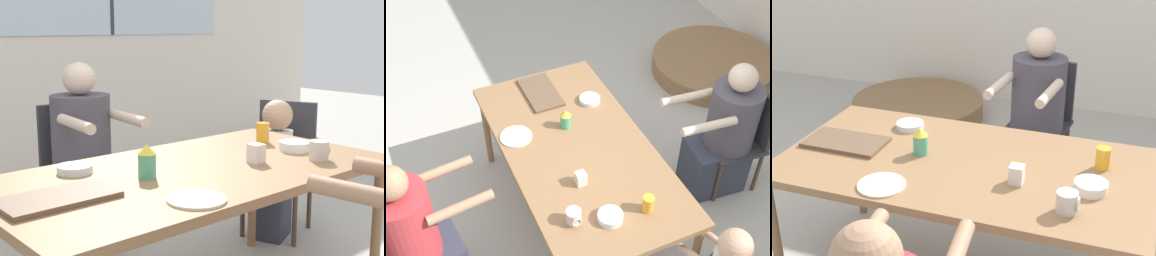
{
  "view_description": "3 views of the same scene",
  "coord_description": "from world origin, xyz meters",
  "views": [
    {
      "loc": [
        -1.46,
        -1.69,
        1.33
      ],
      "look_at": [
        0.0,
        0.0,
        0.9
      ],
      "focal_mm": 50.0,
      "sensor_mm": 36.0,
      "label": 1
    },
    {
      "loc": [
        2.3,
        -1.03,
        3.16
      ],
      "look_at": [
        0.0,
        0.0,
        0.9
      ],
      "focal_mm": 50.0,
      "sensor_mm": 36.0,
      "label": 2
    },
    {
      "loc": [
        0.76,
        -2.15,
        1.93
      ],
      "look_at": [
        0.0,
        0.0,
        0.9
      ],
      "focal_mm": 50.0,
      "sensor_mm": 36.0,
      "label": 3
    }
  ],
  "objects": [
    {
      "name": "dining_table",
      "position": [
        0.0,
        0.0,
        0.67
      ],
      "size": [
        1.78,
        0.92,
        0.72
      ],
      "color": "olive",
      "rests_on": "ground_plane"
    },
    {
      "name": "chair_for_woman_green_shirt",
      "position": [
        0.13,
        1.3,
        0.5
      ],
      "size": [
        0.44,
        0.44,
        0.84
      ],
      "rotation": [
        0.0,
        0.0,
        -3.24
      ],
      "color": "#333338",
      "rests_on": "ground_plane"
    },
    {
      "name": "chair_for_toddler",
      "position": [
        1.21,
        0.49,
        0.5
      ],
      "size": [
        0.52,
        0.52,
        0.84
      ],
      "rotation": [
        0.0,
        0.0,
        -4.33
      ],
      "color": "#333338",
      "rests_on": "ground_plane"
    },
    {
      "name": "person_woman_green_shirt",
      "position": [
        0.11,
        1.13,
        0.49
      ],
      "size": [
        0.42,
        0.7,
        1.12
      ],
      "rotation": [
        0.0,
        0.0,
        -3.24
      ],
      "color": "#333847",
      "rests_on": "ground_plane"
    },
    {
      "name": "person_toddler",
      "position": [
        1.06,
        0.43,
        0.43
      ],
      "size": [
        0.41,
        0.32,
        0.88
      ],
      "rotation": [
        0.0,
        0.0,
        -4.33
      ],
      "color": "#333847",
      "rests_on": "ground_plane"
    },
    {
      "name": "food_tray_dark",
      "position": [
        -0.64,
        -0.01,
        0.73
      ],
      "size": [
        0.41,
        0.23,
        0.02
      ],
      "color": "brown",
      "rests_on": "dining_table"
    },
    {
      "name": "coffee_mug",
      "position": [
        0.54,
        -0.27,
        0.77
      ],
      "size": [
        0.1,
        0.09,
        0.09
      ],
      "color": "beige",
      "rests_on": "dining_table"
    },
    {
      "name": "sippy_cup",
      "position": [
        -0.23,
        0.01,
        0.79
      ],
      "size": [
        0.08,
        0.08,
        0.14
      ],
      "color": "#4CA57F",
      "rests_on": "dining_table"
    },
    {
      "name": "juice_glass",
      "position": [
        0.63,
        0.16,
        0.77
      ],
      "size": [
        0.07,
        0.07,
        0.11
      ],
      "color": "gold",
      "rests_on": "dining_table"
    },
    {
      "name": "milk_carton_small",
      "position": [
        0.29,
        -0.11,
        0.76
      ],
      "size": [
        0.06,
        0.06,
        0.09
      ],
      "color": "silver",
      "rests_on": "dining_table"
    },
    {
      "name": "bowl_white_shallow",
      "position": [
        -0.41,
        0.28,
        0.74
      ],
      "size": [
        0.15,
        0.15,
        0.03
      ],
      "color": "silver",
      "rests_on": "dining_table"
    },
    {
      "name": "bowl_cereal",
      "position": [
        0.61,
        -0.07,
        0.74
      ],
      "size": [
        0.15,
        0.15,
        0.05
      ],
      "color": "white",
      "rests_on": "dining_table"
    },
    {
      "name": "plate_tortillas",
      "position": [
        -0.27,
        -0.34,
        0.73
      ],
      "size": [
        0.22,
        0.22,
        0.01
      ],
      "color": "beige",
      "rests_on": "dining_table"
    }
  ]
}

